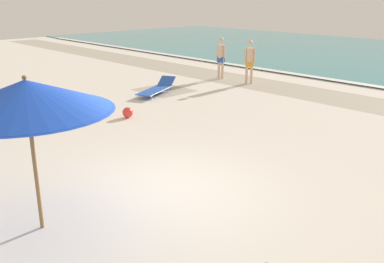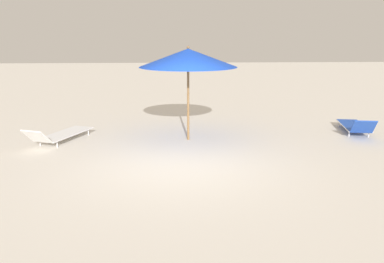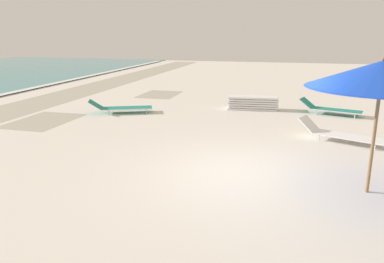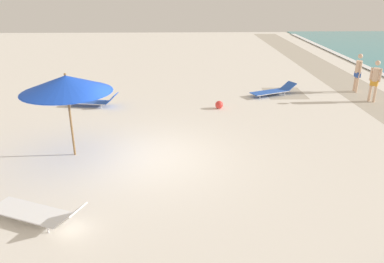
{
  "view_description": "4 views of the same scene",
  "coord_description": "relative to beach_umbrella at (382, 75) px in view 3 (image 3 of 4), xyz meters",
  "views": [
    {
      "loc": [
        5.67,
        -4.61,
        3.54
      ],
      "look_at": [
        0.03,
        0.74,
        1.02
      ],
      "focal_mm": 40.0,
      "sensor_mm": 36.0,
      "label": 1
    },
    {
      "loc": [
        0.14,
        8.75,
        2.82
      ],
      "look_at": [
        -0.26,
        0.87,
        0.95
      ],
      "focal_mm": 40.0,
      "sensor_mm": 36.0,
      "label": 2
    },
    {
      "loc": [
        -7.25,
        -0.75,
        2.83
      ],
      "look_at": [
        -0.42,
        1.07,
        0.95
      ],
      "focal_mm": 35.0,
      "sensor_mm": 36.0,
      "label": 3
    },
    {
      "loc": [
        9.78,
        0.96,
        4.7
      ],
      "look_at": [
        -0.4,
        1.24,
        0.66
      ],
      "focal_mm": 35.0,
      "sensor_mm": 36.0,
      "label": 4
    }
  ],
  "objects": [
    {
      "name": "ground_plane",
      "position": [
        0.32,
        2.22,
        -2.22
      ],
      "size": [
        60.0,
        60.0,
        0.16
      ],
      "color": "silver"
    },
    {
      "name": "beach_umbrella",
      "position": [
        0.0,
        0.0,
        0.0
      ],
      "size": [
        2.51,
        2.51,
        2.44
      ],
      "color": "olive",
      "rests_on": "ground_plane"
    },
    {
      "name": "lounger_stack",
      "position": [
        7.06,
        2.82,
        -1.89
      ],
      "size": [
        0.81,
        1.95,
        0.49
      ],
      "rotation": [
        0.0,
        0.0,
        0.11
      ],
      "color": "white",
      "rests_on": "ground_plane"
    },
    {
      "name": "sun_lounger_under_umbrella",
      "position": [
        3.33,
        0.12,
        -1.93
      ],
      "size": [
        1.4,
        2.26,
        0.55
      ],
      "rotation": [
        0.0,
        0.0,
        -0.39
      ],
      "color": "white",
      "rests_on": "ground_plane"
    },
    {
      "name": "sun_lounger_near_water_left",
      "position": [
        5.2,
        7.35,
        -1.93
      ],
      "size": [
        1.44,
        2.28,
        0.49
      ],
      "rotation": [
        0.0,
        0.0,
        0.41
      ],
      "color": "#1E8475",
      "rests_on": "ground_plane"
    },
    {
      "name": "sun_lounger_near_water_right",
      "position": [
        6.87,
        0.08,
        -1.93
      ],
      "size": [
        1.17,
        2.17,
        0.51
      ],
      "rotation": [
        0.0,
        0.0,
        -0.29
      ],
      "color": "#1E8475",
      "rests_on": "ground_plane"
    }
  ]
}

